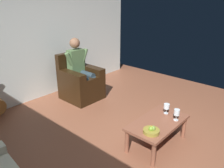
{
  "coord_description": "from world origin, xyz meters",
  "views": [
    {
      "loc": [
        2.34,
        1.56,
        2.13
      ],
      "look_at": [
        -0.41,
        -0.9,
        0.69
      ],
      "focal_mm": 36.81,
      "sensor_mm": 36.0,
      "label": 1
    }
  ],
  "objects_px": {
    "coffee_table": "(158,125)",
    "wine_glass_far": "(177,113)",
    "fruit_bowl": "(151,130)",
    "wine_glass_near": "(167,107)",
    "person_seated": "(80,67)",
    "armchair": "(80,83)"
  },
  "relations": [
    {
      "from": "wine_glass_near",
      "to": "coffee_table",
      "type": "bearing_deg",
      "value": 6.71
    },
    {
      "from": "coffee_table",
      "to": "armchair",
      "type": "bearing_deg",
      "value": -99.51
    },
    {
      "from": "armchair",
      "to": "fruit_bowl",
      "type": "distance_m",
      "value": 2.34
    },
    {
      "from": "armchair",
      "to": "wine_glass_far",
      "type": "bearing_deg",
      "value": 86.73
    },
    {
      "from": "armchair",
      "to": "coffee_table",
      "type": "xyz_separation_m",
      "value": [
        0.36,
        2.15,
        -0.02
      ]
    },
    {
      "from": "armchair",
      "to": "wine_glass_near",
      "type": "distance_m",
      "value": 2.12
    },
    {
      "from": "coffee_table",
      "to": "wine_glass_near",
      "type": "bearing_deg",
      "value": -173.29
    },
    {
      "from": "person_seated",
      "to": "fruit_bowl",
      "type": "distance_m",
      "value": 2.34
    },
    {
      "from": "armchair",
      "to": "person_seated",
      "type": "bearing_deg",
      "value": 90.0
    },
    {
      "from": "wine_glass_near",
      "to": "person_seated",
      "type": "bearing_deg",
      "value": -91.68
    },
    {
      "from": "person_seated",
      "to": "wine_glass_near",
      "type": "xyz_separation_m",
      "value": [
        0.06,
        2.1,
        -0.2
      ]
    },
    {
      "from": "person_seated",
      "to": "coffee_table",
      "type": "bearing_deg",
      "value": 80.85
    },
    {
      "from": "coffee_table",
      "to": "wine_glass_far",
      "type": "relative_size",
      "value": 5.58
    },
    {
      "from": "fruit_bowl",
      "to": "wine_glass_near",
      "type": "bearing_deg",
      "value": -168.39
    },
    {
      "from": "armchair",
      "to": "fruit_bowl",
      "type": "xyz_separation_m",
      "value": [
        0.68,
        2.24,
        0.08
      ]
    },
    {
      "from": "armchair",
      "to": "person_seated",
      "type": "relative_size",
      "value": 0.75
    },
    {
      "from": "person_seated",
      "to": "wine_glass_near",
      "type": "bearing_deg",
      "value": 88.73
    },
    {
      "from": "fruit_bowl",
      "to": "wine_glass_far",
      "type": "bearing_deg",
      "value": 170.53
    },
    {
      "from": "person_seated",
      "to": "fruit_bowl",
      "type": "xyz_separation_m",
      "value": [
        0.68,
        2.23,
        -0.27
      ]
    },
    {
      "from": "armchair",
      "to": "fruit_bowl",
      "type": "height_order",
      "value": "armchair"
    },
    {
      "from": "armchair",
      "to": "wine_glass_far",
      "type": "height_order",
      "value": "armchair"
    },
    {
      "from": "coffee_table",
      "to": "fruit_bowl",
      "type": "height_order",
      "value": "fruit_bowl"
    }
  ]
}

